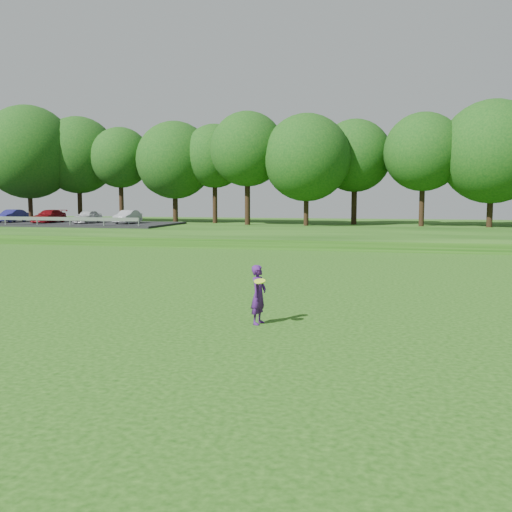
# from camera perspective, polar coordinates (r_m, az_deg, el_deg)

# --- Properties ---
(ground) EXTENTS (140.00, 140.00, 0.00)m
(ground) POSITION_cam_1_polar(r_m,az_deg,el_deg) (16.65, -12.42, -5.30)
(ground) COLOR #143D0B
(ground) RESTS_ON ground
(berm) EXTENTS (130.00, 30.00, 0.60)m
(berm) POSITION_cam_1_polar(r_m,az_deg,el_deg) (49.31, 4.84, 2.56)
(berm) COLOR #143D0B
(berm) RESTS_ON ground
(walking_path) EXTENTS (130.00, 1.60, 0.04)m
(walking_path) POSITION_cam_1_polar(r_m,az_deg,el_deg) (35.57, 1.57, 0.81)
(walking_path) COLOR gray
(walking_path) RESTS_ON ground
(treeline) EXTENTS (104.00, 7.00, 15.00)m
(treeline) POSITION_cam_1_polar(r_m,az_deg,el_deg) (53.41, 5.55, 11.19)
(treeline) COLOR #0D3B0F
(treeline) RESTS_ON berm
(parking_lot) EXTENTS (24.00, 9.00, 1.38)m
(parking_lot) POSITION_cam_1_polar(r_m,az_deg,el_deg) (56.84, -20.11, 3.38)
(parking_lot) COLOR black
(parking_lot) RESTS_ON berm
(woman) EXTENTS (0.47, 0.73, 1.50)m
(woman) POSITION_cam_1_polar(r_m,az_deg,el_deg) (14.39, 0.26, -3.87)
(woman) COLOR #421666
(woman) RESTS_ON ground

